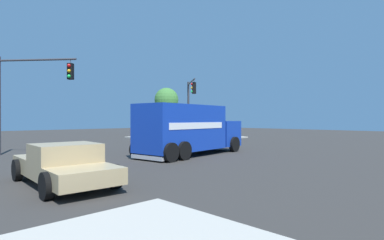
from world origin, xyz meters
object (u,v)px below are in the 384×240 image
at_px(pedestrian_near_corner, 155,128).
at_px(shade_tree_near, 166,100).
at_px(pickup_tan, 64,163).
at_px(traffic_light_primary, 24,89).
at_px(traffic_light_secondary, 190,101).
at_px(delivery_truck, 189,129).

xyz_separation_m(pedestrian_near_corner, shade_tree_near, (-2.34, -0.72, 3.46)).
bearing_deg(shade_tree_near, pickup_tan, 43.22).
distance_m(traffic_light_primary, pickup_tan, 10.45).
bearing_deg(traffic_light_secondary, pedestrian_near_corner, -107.72).
xyz_separation_m(traffic_light_secondary, pickup_tan, (15.21, 9.58, -3.11)).
height_order(pickup_tan, pedestrian_near_corner, pedestrian_near_corner).
bearing_deg(delivery_truck, traffic_light_secondary, -134.59).
height_order(traffic_light_primary, pickup_tan, traffic_light_primary).
distance_m(traffic_light_secondary, pedestrian_near_corner, 9.68).
height_order(traffic_light_primary, shade_tree_near, shade_tree_near).
xyz_separation_m(pickup_tan, pedestrian_near_corner, (-18.04, -18.43, 0.37)).
xyz_separation_m(traffic_light_primary, pedestrian_near_corner, (-16.51, -8.61, -2.87)).
xyz_separation_m(pickup_tan, shade_tree_near, (-20.38, -19.15, 3.83)).
height_order(delivery_truck, traffic_light_primary, traffic_light_primary).
height_order(traffic_light_secondary, pickup_tan, traffic_light_secondary).
relative_size(traffic_light_primary, traffic_light_secondary, 1.07).
bearing_deg(pickup_tan, shade_tree_near, -136.78).
bearing_deg(shade_tree_near, delivery_truck, 54.23).
distance_m(delivery_truck, shade_tree_near, 20.03).
height_order(traffic_light_primary, pedestrian_near_corner, traffic_light_primary).
bearing_deg(traffic_light_primary, pedestrian_near_corner, -152.44).
bearing_deg(traffic_light_secondary, pickup_tan, 32.20).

